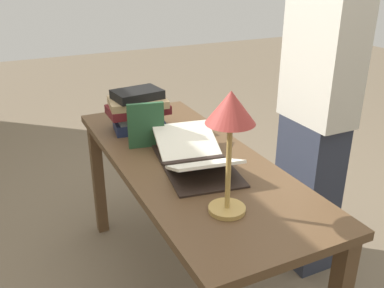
% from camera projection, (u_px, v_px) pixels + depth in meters
% --- Properties ---
extents(reading_desk, '(1.51, 0.60, 0.73)m').
position_uv_depth(reading_desk, '(188.00, 179.00, 1.90)').
color(reading_desk, brown).
rests_on(reading_desk, ground_plane).
extents(open_book, '(0.57, 0.36, 0.10)m').
position_uv_depth(open_book, '(195.00, 157.00, 1.80)').
color(open_book, black).
rests_on(open_book, reading_desk).
extents(book_stack_tall, '(0.23, 0.30, 0.21)m').
position_uv_depth(book_stack_tall, '(138.00, 110.00, 2.13)').
color(book_stack_tall, '#1E284C').
rests_on(book_stack_tall, reading_desk).
extents(book_standing_upright, '(0.05, 0.17, 0.21)m').
position_uv_depth(book_standing_upright, '(146.00, 125.00, 1.94)').
color(book_standing_upright, '#234C2D').
rests_on(book_standing_upright, reading_desk).
extents(reading_lamp, '(0.16, 0.16, 0.43)m').
position_uv_depth(reading_lamp, '(230.00, 119.00, 1.34)').
color(reading_lamp, tan).
rests_on(reading_lamp, reading_desk).
extents(coffee_mug, '(0.09, 0.11, 0.08)m').
position_uv_depth(coffee_mug, '(163.00, 136.00, 1.99)').
color(coffee_mug, '#B74238').
rests_on(coffee_mug, reading_desk).
extents(person_reader, '(0.36, 0.22, 1.70)m').
position_uv_depth(person_reader, '(316.00, 115.00, 2.06)').
color(person_reader, '#2D3342').
rests_on(person_reader, ground_plane).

